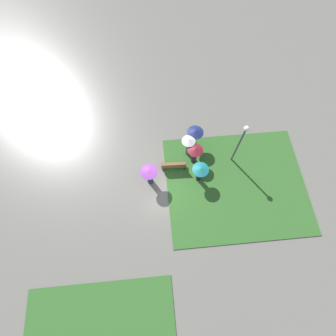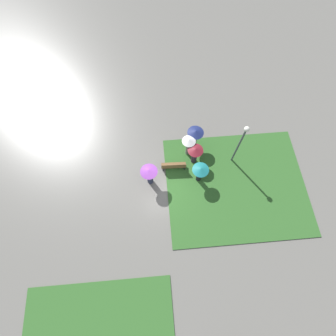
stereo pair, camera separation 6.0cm
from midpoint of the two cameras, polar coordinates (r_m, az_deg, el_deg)
The scene contains 9 objects.
ground_plane at distance 17.55m, azimuth -1.55°, elevation -3.98°, with size 90.00×90.00×0.00m, color #66635E.
lawn_patch_near at distance 18.13m, azimuth 14.63°, elevation -3.60°, with size 9.20×7.63×0.06m.
park_bench at distance 17.61m, azimuth 1.33°, elevation 0.44°, with size 1.67×0.48×0.90m.
lamp_post at distance 16.58m, azimuth 15.70°, elevation 5.75°, with size 0.32×0.32×4.11m.
crowd_person_white at distance 17.38m, azimuth 4.60°, elevation 5.40°, with size 0.91×0.91×1.93m.
crowd_person_navy at distance 17.79m, azimuth 6.02°, elevation 7.13°, with size 1.10×1.10×1.90m.
crowd_person_purple at distance 16.46m, azimuth -4.00°, elevation -1.20°, with size 1.09×1.09×1.91m.
crowd_person_teal at distance 16.65m, azimuth 7.10°, elevation -0.80°, with size 1.05×1.05×1.79m.
crowd_person_maroon at distance 17.34m, azimuth 5.98°, elevation 3.21°, with size 1.03×1.03×1.75m.
Camera 2 is at (0.01, 6.15, 16.44)m, focal length 28.00 mm.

